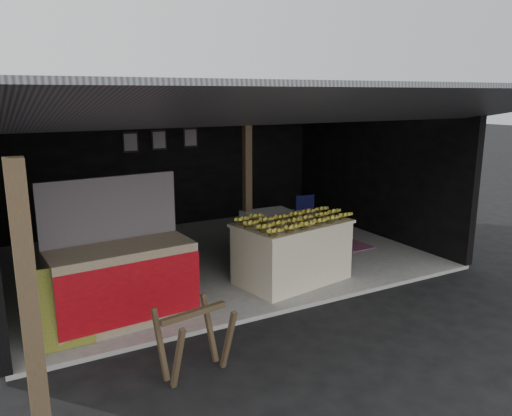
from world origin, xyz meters
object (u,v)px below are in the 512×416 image
banana_table (292,251)px  neighbor_stall (122,280)px  sawhorse (194,335)px  white_crate (268,238)px  plastic_chair (307,213)px  water_barrel (326,252)px

banana_table → neighbor_stall: neighbor_stall is taller
neighbor_stall → sawhorse: size_ratio=2.41×
banana_table → sawhorse: size_ratio=2.45×
white_crate → neighbor_stall: (-2.69, -0.99, 0.08)m
neighbor_stall → banana_table: bearing=-1.2°
neighbor_stall → plastic_chair: (4.15, 1.98, -0.04)m
sawhorse → banana_table: bearing=26.8°
banana_table → neighbor_stall: (-2.62, -0.13, 0.07)m
banana_table → neighbor_stall: bearing=173.1°
neighbor_stall → water_barrel: neighbor_stall is taller
sawhorse → water_barrel: sawhorse is taller
white_crate → banana_table: bearing=-93.5°
white_crate → sawhorse: (-2.35, -2.53, -0.05)m
banana_table → plastic_chair: bearing=40.5°
banana_table → neighbor_stall: size_ratio=1.02×
water_barrel → sawhorse: bearing=-148.5°
white_crate → sawhorse: 3.45m
neighbor_stall → sawhorse: 1.58m
neighbor_stall → plastic_chair: size_ratio=2.13×
neighbor_stall → water_barrel: 3.44m
neighbor_stall → white_crate: bearing=16.2°
plastic_chair → white_crate: bearing=-138.4°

